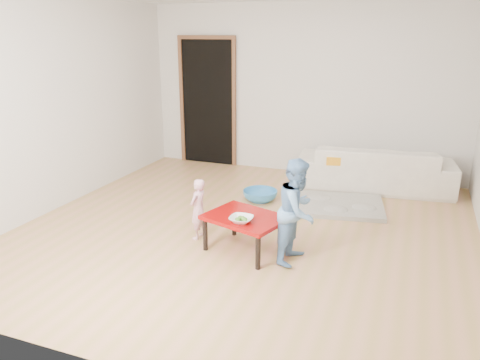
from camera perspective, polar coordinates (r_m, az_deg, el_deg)
The scene contains 13 objects.
floor at distance 5.40m, azimuth 0.76°, elevation -5.98°, with size 5.00×5.00×0.01m, color tan.
back_wall at distance 7.40m, azimuth 7.65°, elevation 10.77°, with size 5.00×0.02×2.60m, color silver.
left_wall at distance 6.33m, azimuth -21.19°, elevation 8.61°, with size 0.02×5.00×2.60m, color silver.
doorway at distance 7.94m, azimuth -3.90°, elevation 9.34°, with size 1.02×0.08×2.11m, color brown, non-canonical shape.
sofa at distance 6.97m, azimuth 16.10°, elevation 1.52°, with size 2.15×0.84×0.63m, color beige.
cushion at distance 6.71m, azimuth 12.29°, elevation 2.61°, with size 0.44×0.39×0.12m, color #FAA31B.
red_table at distance 4.82m, azimuth 0.63°, elevation -6.52°, with size 0.77×0.58×0.39m, color #8E0807, non-canonical shape.
bowl at distance 4.58m, azimuth 0.15°, elevation -4.82°, with size 0.23×0.23×0.06m, color white.
broccoli at distance 4.58m, azimuth 0.15°, elevation -4.83°, with size 0.12×0.12×0.06m, color #2D5919, non-canonical shape.
child_pink at distance 5.07m, azimuth -5.12°, elevation -3.55°, with size 0.25×0.16×0.68m, color #D26078.
child_blue at distance 4.54m, azimuth 7.03°, elevation -3.75°, with size 0.50×0.39×1.04m, color #5B9FD3.
basin at distance 6.26m, azimuth 2.47°, elevation -1.90°, with size 0.46×0.46×0.14m, color teal.
blanket at distance 6.17m, azimuth 12.09°, elevation -3.03°, with size 1.08×0.90×0.05m, color #AFA69A, non-canonical shape.
Camera 1 is at (1.71, -4.65, 2.16)m, focal length 35.00 mm.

